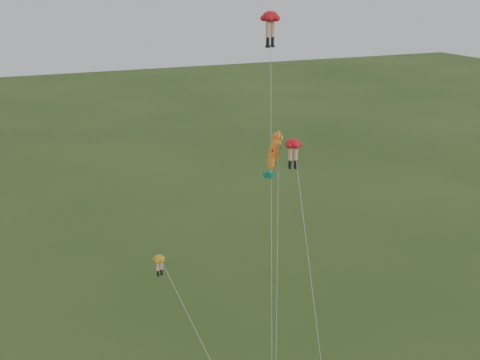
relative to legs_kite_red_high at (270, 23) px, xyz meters
name	(u,v)px	position (x,y,z in m)	size (l,w,h in m)	color
legs_kite_red_high	(270,23)	(0.00, 0.00, 0.00)	(7.09, 14.92, 24.15)	red
legs_kite_red_mid	(294,150)	(-1.76, -7.91, -8.17)	(2.40, 9.51, 15.89)	red
legs_kite_yellow	(164,269)	(-11.74, -8.52, -15.21)	(3.51, 10.22, 8.84)	gold
fish_kite	(274,152)	(-2.60, -6.47, -8.61)	(4.34, 8.51, 16.26)	yellow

